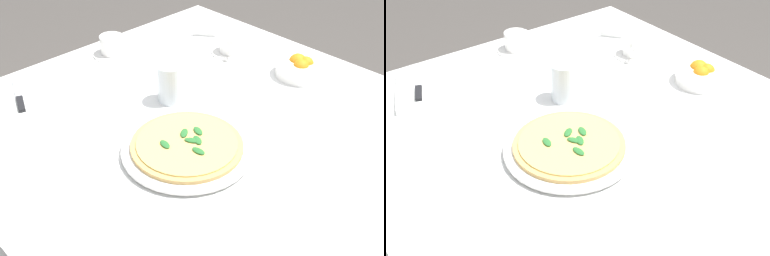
% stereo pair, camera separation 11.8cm
% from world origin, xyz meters
% --- Properties ---
extents(dining_table, '(1.16, 1.16, 0.75)m').
position_xyz_m(dining_table, '(0.00, 0.00, 0.62)').
color(dining_table, white).
rests_on(dining_table, ground_plane).
extents(pizza_plate, '(0.32, 0.32, 0.02)m').
position_xyz_m(pizza_plate, '(-0.09, 0.12, 0.76)').
color(pizza_plate, white).
rests_on(pizza_plate, dining_table).
extents(pizza, '(0.27, 0.27, 0.02)m').
position_xyz_m(pizza, '(-0.09, 0.12, 0.77)').
color(pizza, '#DBAD60').
rests_on(pizza, pizza_plate).
extents(coffee_cup_far_left, '(0.13, 0.13, 0.06)m').
position_xyz_m(coffee_cup_far_left, '(0.19, -0.35, 0.77)').
color(coffee_cup_far_left, white).
rests_on(coffee_cup_far_left, dining_table).
extents(coffee_cup_center_back, '(0.13, 0.13, 0.07)m').
position_xyz_m(coffee_cup_center_back, '(0.46, -0.06, 0.78)').
color(coffee_cup_center_back, white).
rests_on(coffee_cup_center_back, dining_table).
extents(water_glass_near_left, '(0.07, 0.07, 0.11)m').
position_xyz_m(water_glass_near_left, '(0.12, -0.01, 0.80)').
color(water_glass_near_left, white).
rests_on(water_glass_near_left, dining_table).
extents(napkin_folded, '(0.25, 0.20, 0.02)m').
position_xyz_m(napkin_folded, '(0.40, 0.31, 0.76)').
color(napkin_folded, white).
rests_on(napkin_folded, dining_table).
extents(dinner_knife, '(0.19, 0.09, 0.01)m').
position_xyz_m(dinner_knife, '(0.40, 0.30, 0.77)').
color(dinner_knife, silver).
rests_on(dinner_knife, napkin_folded).
extents(citrus_bowl, '(0.15, 0.15, 0.06)m').
position_xyz_m(citrus_bowl, '(-0.06, -0.39, 0.77)').
color(citrus_bowl, white).
rests_on(citrus_bowl, dining_table).
extents(menu_card, '(0.07, 0.06, 0.06)m').
position_xyz_m(menu_card, '(0.35, -0.39, 0.78)').
color(menu_card, white).
rests_on(menu_card, dining_table).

